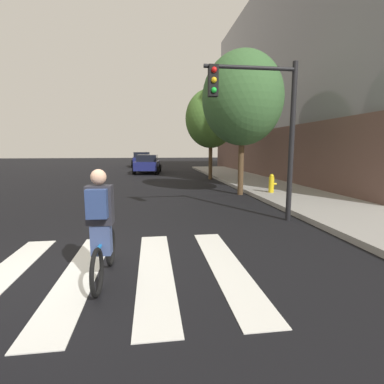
# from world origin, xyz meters

# --- Properties ---
(ground_plane) EXTENTS (120.00, 120.00, 0.00)m
(ground_plane) POSITION_xyz_m (0.00, 0.00, 0.00)
(ground_plane) COLOR black
(crosswalk_stripes) EXTENTS (5.30, 3.64, 0.01)m
(crosswalk_stripes) POSITION_xyz_m (0.21, 0.00, 0.01)
(crosswalk_stripes) COLOR silver
(crosswalk_stripes) RESTS_ON ground
(sedan_mid) EXTENTS (2.32, 4.44, 1.49)m
(sedan_mid) POSITION_xyz_m (1.06, 19.36, 0.77)
(sedan_mid) COLOR navy
(sedan_mid) RESTS_ON ground
(sedan_far) EXTENTS (2.39, 4.74, 1.60)m
(sedan_far) POSITION_xyz_m (0.29, 27.91, 0.83)
(sedan_far) COLOR navy
(sedan_far) RESTS_ON ground
(cyclist) EXTENTS (0.37, 1.71, 1.69)m
(cyclist) POSITION_xyz_m (0.63, -0.32, 0.84)
(cyclist) COLOR black
(cyclist) RESTS_ON ground
(traffic_light_near) EXTENTS (2.47, 0.28, 4.20)m
(traffic_light_near) POSITION_xyz_m (4.27, 2.88, 2.86)
(traffic_light_near) COLOR black
(traffic_light_near) RESTS_ON ground
(fire_hydrant) EXTENTS (0.33, 0.22, 0.78)m
(fire_hydrant) POSITION_xyz_m (6.34, 6.96, 0.53)
(fire_hydrant) COLOR gold
(fire_hydrant) RESTS_ON sidewalk
(street_tree_near) EXTENTS (3.34, 3.34, 5.95)m
(street_tree_near) POSITION_xyz_m (5.16, 7.48, 4.01)
(street_tree_near) COLOR #4C3823
(street_tree_near) RESTS_ON ground
(street_tree_mid) EXTENTS (3.20, 3.20, 5.70)m
(street_tree_mid) POSITION_xyz_m (5.14, 13.90, 3.85)
(street_tree_mid) COLOR #4C3823
(street_tree_mid) RESTS_ON ground
(corner_building) EXTENTS (18.18, 24.39, 13.15)m
(corner_building) POSITION_xyz_m (17.91, 15.71, 6.52)
(corner_building) COLOR brown
(corner_building) RESTS_ON ground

